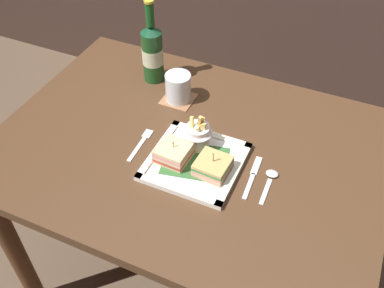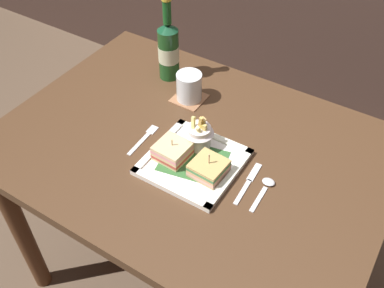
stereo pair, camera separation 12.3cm
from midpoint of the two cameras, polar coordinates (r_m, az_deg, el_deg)
name	(u,v)px [view 2 (the right image)]	position (r m, az deg, el deg)	size (l,w,h in m)	color
ground_plane	(191,275)	(1.89, 1.82, -16.64)	(6.00, 6.00, 0.00)	brown
dining_table	(191,171)	(1.37, 2.42, -3.59)	(1.13, 0.82, 0.75)	#4B311E
square_plate	(193,162)	(1.23, 3.05, -2.49)	(0.25, 0.25, 0.02)	white
sandwich_half_left	(172,151)	(1.22, 0.32, -1.06)	(0.09, 0.09, 0.07)	#DABE88
sandwich_half_right	(209,168)	(1.19, 5.15, -3.28)	(0.09, 0.09, 0.07)	tan
fries_cup	(199,134)	(1.24, 3.71, 1.20)	(0.08, 0.08, 0.11)	white
beer_bottle	(169,50)	(1.49, -0.65, 12.03)	(0.07, 0.07, 0.29)	#1B491D
drink_coaster	(189,98)	(1.45, 2.08, 5.81)	(0.10, 0.10, 0.00)	#9A6745
water_glass	(189,88)	(1.42, 2.12, 7.12)	(0.08, 0.08, 0.09)	silver
fork	(144,138)	(1.31, -3.50, 0.64)	(0.03, 0.14, 0.00)	silver
knife	(249,181)	(1.21, 10.32, -4.87)	(0.02, 0.17, 0.00)	silver
spoon	(266,186)	(1.20, 12.49, -5.51)	(0.04, 0.12, 0.01)	silver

